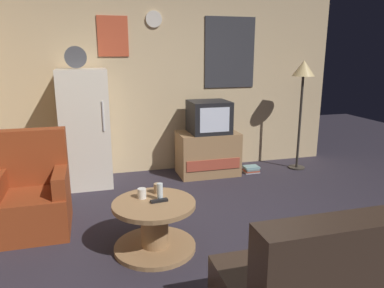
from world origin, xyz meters
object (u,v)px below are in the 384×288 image
at_px(coffee_table, 155,226).
at_px(mug_ceramic_tan, 158,188).
at_px(book_stack, 251,169).
at_px(mug_ceramic_white, 142,193).
at_px(remote_control, 159,201).
at_px(crt_tv, 209,117).
at_px(fridge, 85,128).
at_px(wine_glass, 160,192).
at_px(armchair, 32,196).
at_px(tv_stand, 208,153).
at_px(standing_lamp, 303,77).

bearing_deg(coffee_table, mug_ceramic_tan, 70.08).
bearing_deg(book_stack, mug_ceramic_white, -138.15).
xyz_separation_m(mug_ceramic_white, remote_control, (0.13, -0.12, -0.03)).
height_order(coffee_table, remote_control, remote_control).
relative_size(crt_tv, mug_ceramic_tan, 6.00).
distance_m(fridge, mug_ceramic_tan, 1.81).
bearing_deg(mug_ceramic_tan, wine_glass, -93.70).
height_order(mug_ceramic_tan, armchair, armchair).
relative_size(tv_stand, armchair, 0.87).
height_order(standing_lamp, armchair, standing_lamp).
xyz_separation_m(crt_tv, book_stack, (0.62, -0.11, -0.78)).
distance_m(wine_glass, remote_control, 0.08).
distance_m(wine_glass, armchair, 1.33).
xyz_separation_m(tv_stand, mug_ceramic_tan, (-1.02, -1.65, 0.19)).
height_order(fridge, coffee_table, fridge).
bearing_deg(mug_ceramic_tan, armchair, 156.06).
bearing_deg(book_stack, mug_ceramic_tan, -137.05).
distance_m(tv_stand, mug_ceramic_white, 2.10).
xyz_separation_m(coffee_table, remote_control, (0.05, -0.01, 0.23)).
relative_size(fridge, remote_control, 11.80).
bearing_deg(tv_stand, remote_control, -119.41).
distance_m(standing_lamp, mug_ceramic_white, 3.14).
relative_size(crt_tv, wine_glass, 3.60).
xyz_separation_m(mug_ceramic_tan, armchair, (-1.15, 0.51, -0.15)).
bearing_deg(mug_ceramic_white, crt_tv, 55.55).
relative_size(tv_stand, book_stack, 3.87).
bearing_deg(coffee_table, remote_control, -6.35).
xyz_separation_m(mug_ceramic_white, book_stack, (1.80, 1.61, -0.44)).
xyz_separation_m(crt_tv, armchair, (-2.17, -1.14, -0.49)).
relative_size(fridge, wine_glass, 11.80).
bearing_deg(fridge, armchair, -114.02).
bearing_deg(wine_glass, book_stack, 45.60).
distance_m(tv_stand, mug_ceramic_tan, 1.94).
distance_m(remote_control, book_stack, 2.44).
xyz_separation_m(fridge, standing_lamp, (3.02, -0.14, 0.60)).
bearing_deg(wine_glass, mug_ceramic_tan, 86.30).
height_order(tv_stand, mug_ceramic_tan, tv_stand).
distance_m(tv_stand, book_stack, 0.69).
relative_size(mug_ceramic_tan, remote_control, 0.60).
bearing_deg(mug_ceramic_tan, standing_lamp, 32.66).
relative_size(standing_lamp, wine_glass, 10.60).
xyz_separation_m(crt_tv, mug_ceramic_tan, (-1.03, -1.64, -0.34)).
bearing_deg(crt_tv, mug_ceramic_tan, -121.99).
distance_m(fridge, tv_stand, 1.70).
bearing_deg(tv_stand, fridge, 178.97).
height_order(mug_ceramic_white, mug_ceramic_tan, same).
bearing_deg(armchair, wine_glass, -30.45).
xyz_separation_m(fridge, coffee_table, (0.56, -1.87, -0.53)).
relative_size(tv_stand, standing_lamp, 0.53).
distance_m(fridge, wine_glass, 1.95).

